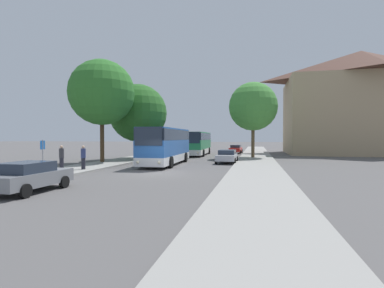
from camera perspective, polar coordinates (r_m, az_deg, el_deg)
The scene contains 15 objects.
ground_plane at distance 21.67m, azimuth -6.73°, elevation -5.60°, with size 300.00×300.00×0.00m, color #565454.
sidewalk_left at distance 24.79m, azimuth -22.30°, elevation -4.64°, with size 4.00×120.00×0.15m, color gray.
sidewalk_right at distance 20.53m, azimuth 12.21°, elevation -5.79°, with size 4.00×120.00×0.15m, color gray.
building_right_background at distance 52.81m, azimuth 29.45°, elevation 6.88°, with size 21.51×14.16×15.79m.
bus_front at distance 28.49m, azimuth -4.97°, elevation -0.27°, with size 3.03×10.81×3.42m.
bus_middle at distance 43.39m, azimuth 1.14°, elevation 0.20°, with size 3.04×11.73×3.31m.
parked_car_left_curb at distance 16.19m, azimuth -28.75°, elevation -5.40°, with size 2.12×4.27×1.43m.
parked_car_right_near at distance 30.24m, azimuth 6.69°, elevation -2.30°, with size 2.06×4.34×1.32m.
parked_car_right_far at distance 48.98m, azimuth 8.33°, elevation -0.92°, with size 2.09×4.52×1.35m.
bus_stop_sign at distance 23.02m, azimuth -26.56°, elevation -1.42°, with size 0.08×0.45×2.26m.
pedestrian_waiting_near at distance 24.29m, azimuth -20.00°, elevation -2.38°, with size 0.36×0.36×1.82m.
pedestrian_waiting_far at distance 24.86m, azimuth -23.59°, elevation -2.31°, with size 0.36×0.36×1.83m.
tree_left_near at distance 31.31m, azimuth -16.80°, elevation 9.36°, with size 6.46×6.46×10.11m.
tree_left_far at distance 35.51m, azimuth -10.23°, elevation 5.81°, with size 6.67×6.67×8.60m.
tree_right_near at distance 37.45m, azimuth 11.56°, elevation 7.01°, with size 5.89×5.89×9.16m.
Camera 1 is at (6.90, -20.37, 2.59)m, focal length 28.00 mm.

